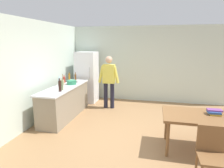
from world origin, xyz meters
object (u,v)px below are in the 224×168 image
refrigerator (87,77)px  bottle_beer_brown (75,77)px  bottle_wine_dark (60,86)px  bottle_water_clear (59,82)px  bottle_sauce_red (64,80)px  person (109,79)px  bottle_vinegar_tall (62,85)px  chair (212,152)px  cooking_pot (72,82)px  bottle_oil_amber (69,77)px  book_stack (214,112)px  utensil_jar (63,82)px  dining_table (200,119)px

refrigerator → bottle_beer_brown: size_ratio=6.92×
bottle_wine_dark → bottle_water_clear: bottle_wine_dark is taller
refrigerator → bottle_wine_dark: 2.14m
bottle_wine_dark → bottle_sauce_red: size_ratio=1.42×
person → bottle_vinegar_tall: 1.70m
chair → bottle_vinegar_tall: (-3.24, 1.67, 0.50)m
bottle_beer_brown → refrigerator: bearing=76.1°
person → bottle_beer_brown: 1.12m
bottle_water_clear → cooking_pot: bearing=48.1°
chair → cooking_pot: size_ratio=2.28×
refrigerator → person: (0.95, -0.55, 0.08)m
person → bottle_oil_amber: size_ratio=6.07×
bottle_wine_dark → bottle_sauce_red: 1.10m
bottle_oil_amber → bottle_sauce_red: bearing=-89.0°
chair → bottle_sauce_red: bottle_sauce_red is taller
bottle_oil_amber → book_stack: bottle_oil_amber is taller
refrigerator → bottle_wine_dark: bearing=-88.5°
bottle_oil_amber → bottle_sauce_red: (0.01, -0.37, -0.02)m
bottle_vinegar_tall → chair: bearing=-27.2°
utensil_jar → bottle_vinegar_tall: (0.32, -0.63, 0.06)m
cooking_pot → bottle_beer_brown: bearing=103.1°
bottle_wine_dark → bottle_sauce_red: bearing=110.8°
book_stack → refrigerator: bearing=144.0°
bottle_vinegar_tall → bottle_water_clear: size_ratio=1.07×
chair → utensil_jar: (-3.56, 2.30, 0.44)m
cooking_pot → bottle_water_clear: 0.38m
bottle_beer_brown → book_stack: bottle_beer_brown is taller
bottle_oil_amber → book_stack: size_ratio=1.02×
dining_table → bottle_wine_dark: 3.31m
cooking_pot → bottle_sauce_red: 0.35m
person → utensil_jar: person is taller
bottle_wine_dark → book_stack: 3.56m
bottle_wine_dark → bottle_vinegar_tall: size_ratio=1.06×
dining_table → bottle_water_clear: size_ratio=4.67×
chair → bottle_vinegar_tall: bottle_vinegar_tall is taller
utensil_jar → bottle_oil_amber: size_ratio=1.14×
person → bottle_water_clear: size_ratio=5.67×
utensil_jar → book_stack: 4.03m
cooking_pot → book_stack: bearing=-20.2°
bottle_beer_brown → person: bearing=5.1°
bottle_vinegar_tall → bottle_oil_amber: bottle_vinegar_tall is taller
cooking_pot → bottle_sauce_red: (-0.32, 0.16, 0.04)m
cooking_pot → bottle_wine_dark: bearing=-85.1°
book_stack → bottle_sauce_red: bearing=159.2°
cooking_pot → utensil_jar: bearing=-158.3°
dining_table → bottle_vinegar_tall: bottle_vinegar_tall is taller
refrigerator → bottle_vinegar_tall: (0.06, -2.00, 0.14)m
bottle_vinegar_tall → book_stack: bearing=-9.6°
refrigerator → bottle_vinegar_tall: refrigerator is taller
chair → dining_table: bearing=81.2°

